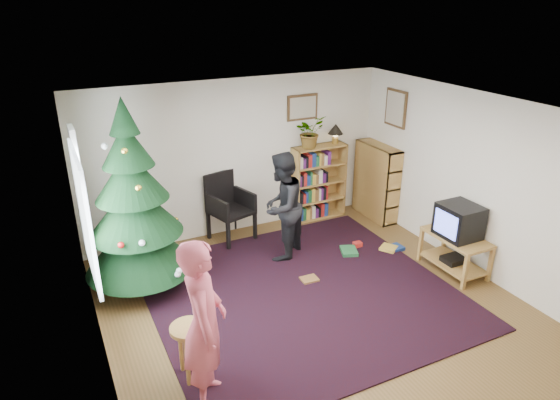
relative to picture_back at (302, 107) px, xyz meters
name	(u,v)px	position (x,y,z in m)	size (l,w,h in m)	color
floor	(313,306)	(-1.15, -2.48, -1.95)	(5.00, 5.00, 0.00)	brown
ceiling	(319,111)	(-1.15, -2.48, 0.55)	(5.00, 5.00, 0.00)	white
wall_back	(237,158)	(-1.15, 0.02, -0.70)	(5.00, 0.02, 2.50)	silver
wall_front	(480,339)	(-1.15, -4.97, -0.70)	(5.00, 0.02, 2.50)	silver
wall_left	(93,263)	(-3.65, -2.48, -0.70)	(0.02, 5.00, 2.50)	silver
wall_right	(473,183)	(1.35, -2.48, -0.70)	(0.02, 5.00, 2.50)	silver
rug	(302,293)	(-1.15, -2.17, -1.94)	(3.80, 3.60, 0.02)	black
window_pane	(85,216)	(-3.62, -1.88, -0.45)	(0.04, 1.20, 1.40)	silver
curtain	(82,194)	(-3.58, -1.18, -0.45)	(0.06, 0.35, 1.60)	white
picture_back	(302,107)	(0.00, 0.00, 0.00)	(0.55, 0.03, 0.42)	#4C3319
picture_right	(396,108)	(1.33, -0.73, 0.00)	(0.03, 0.50, 0.60)	#4C3319
christmas_tree	(135,213)	(-2.99, -1.04, -0.88)	(1.42, 1.42, 2.57)	#3F2816
bookshelf_back	(319,181)	(0.27, -0.14, -1.29)	(0.95, 0.30, 1.30)	#A47A3A
bookshelf_right	(376,181)	(1.19, -0.54, -1.29)	(0.30, 0.95, 1.30)	#A47A3A
tv_stand	(455,250)	(1.07, -2.59, -1.62)	(0.52, 0.93, 0.55)	#A47A3A
crt_tv	(459,221)	(1.07, -2.59, -1.17)	(0.49, 0.53, 0.46)	black
armchair	(228,203)	(-1.40, -0.16, -1.37)	(0.73, 0.74, 1.07)	black
stool	(189,338)	(-2.90, -3.02, -1.47)	(0.38, 0.38, 0.63)	#A47A3A
person_standing	(204,324)	(-2.83, -3.36, -1.09)	(0.63, 0.41, 1.73)	#C44E61
person_by_chair	(282,207)	(-0.94, -1.14, -1.14)	(0.79, 0.61, 1.62)	black
potted_plant	(310,132)	(0.07, -0.14, -0.39)	(0.48, 0.41, 0.53)	gray
table_lamp	(336,130)	(0.57, -0.14, -0.42)	(0.26, 0.26, 0.34)	#A57F33
floor_clutter	(361,253)	(0.14, -1.67, -1.91)	(1.85, 0.72, 0.08)	#A51E19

